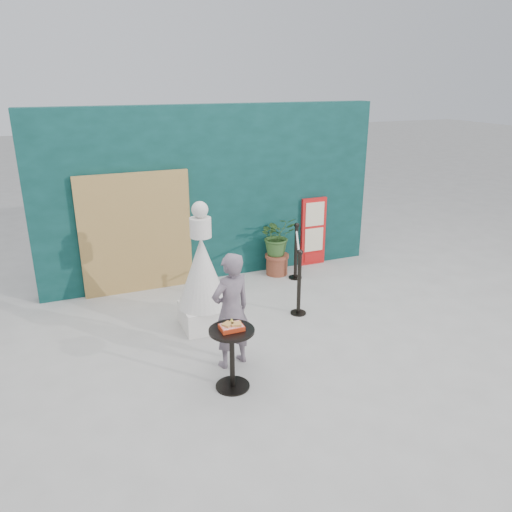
{
  "coord_description": "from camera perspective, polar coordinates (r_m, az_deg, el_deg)",
  "views": [
    {
      "loc": [
        -2.55,
        -5.0,
        3.41
      ],
      "look_at": [
        0.0,
        1.2,
        1.0
      ],
      "focal_mm": 35.0,
      "sensor_mm": 36.0,
      "label": 1
    }
  ],
  "objects": [
    {
      "name": "woman",
      "position": [
        6.1,
        -2.87,
        -6.24
      ],
      "size": [
        0.61,
        0.49,
        1.48
      ],
      "primitive_type": "imported",
      "rotation": [
        0.0,
        0.0,
        3.41
      ],
      "color": "slate",
      "rests_on": "ground"
    },
    {
      "name": "cafe_table",
      "position": [
        5.76,
        -2.76,
        -10.59
      ],
      "size": [
        0.52,
        0.52,
        0.75
      ],
      "color": "black",
      "rests_on": "ground"
    },
    {
      "name": "statue",
      "position": [
        7.03,
        -6.13,
        -2.51
      ],
      "size": [
        0.72,
        0.72,
        1.86
      ],
      "color": "white",
      "rests_on": "ground"
    },
    {
      "name": "ground",
      "position": [
        6.57,
        4.07,
        -11.56
      ],
      "size": [
        60.0,
        60.0,
        0.0
      ],
      "primitive_type": "plane",
      "color": "#ADAAA5",
      "rests_on": "ground"
    },
    {
      "name": "menu_board",
      "position": [
        9.53,
        6.58,
        2.78
      ],
      "size": [
        0.5,
        0.07,
        1.3
      ],
      "color": "red",
      "rests_on": "ground"
    },
    {
      "name": "bamboo_fence",
      "position": [
        8.38,
        -13.52,
        2.49
      ],
      "size": [
        1.8,
        0.08,
        2.0
      ],
      "primitive_type": "cube",
      "color": "tan",
      "rests_on": "ground"
    },
    {
      "name": "food_basket",
      "position": [
        5.63,
        -2.8,
        -8.04
      ],
      "size": [
        0.26,
        0.19,
        0.11
      ],
      "color": "red",
      "rests_on": "cafe_table"
    },
    {
      "name": "planter",
      "position": [
        8.97,
        2.44,
        1.71
      ],
      "size": [
        0.64,
        0.56,
        1.09
      ],
      "color": "brown",
      "rests_on": "ground"
    },
    {
      "name": "back_wall",
      "position": [
        8.75,
        -4.9,
        7.08
      ],
      "size": [
        6.0,
        0.3,
        3.0
      ],
      "primitive_type": "cube",
      "color": "#0A302C",
      "rests_on": "ground"
    },
    {
      "name": "stanchion_barrier",
      "position": [
        8.17,
        4.75,
        -1.21
      ],
      "size": [
        0.84,
        1.54,
        1.03
      ],
      "color": "black",
      "rests_on": "ground"
    }
  ]
}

